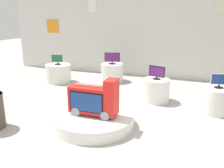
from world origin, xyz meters
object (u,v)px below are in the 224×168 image
at_px(display_pedestal_right_rear, 112,72).
at_px(tv_on_far_right, 157,72).
at_px(display_pedestal_left_rear, 217,100).
at_px(tv_on_left_rear, 220,80).
at_px(novelty_firetruck_tv, 94,100).
at_px(display_pedestal_center_rear, 58,73).
at_px(display_pedestal_far_right, 156,90).
at_px(main_display_pedestal, 94,120).
at_px(tv_on_right_rear, 112,58).
at_px(tv_on_center_rear, 57,59).

bearing_deg(display_pedestal_right_rear, tv_on_far_right, -40.43).
distance_m(display_pedestal_left_rear, tv_on_left_rear, 0.49).
relative_size(novelty_firetruck_tv, tv_on_far_right, 2.31).
bearing_deg(display_pedestal_center_rear, display_pedestal_far_right, -12.74).
height_order(display_pedestal_right_rear, display_pedestal_far_right, same).
bearing_deg(main_display_pedestal, display_pedestal_center_rear, 132.71).
distance_m(display_pedestal_right_rear, tv_on_far_right, 2.45).
bearing_deg(display_pedestal_right_rear, display_pedestal_left_rear, -28.67).
distance_m(main_display_pedestal, novelty_firetruck_tv, 0.46).
distance_m(display_pedestal_far_right, tv_on_far_right, 0.50).
bearing_deg(novelty_firetruck_tv, display_pedestal_far_right, 65.05).
bearing_deg(tv_on_far_right, tv_on_left_rear, -10.50).
height_order(display_pedestal_left_rear, display_pedestal_far_right, same).
relative_size(tv_on_left_rear, display_pedestal_center_rear, 0.46).
xyz_separation_m(main_display_pedestal, novelty_firetruck_tv, (0.02, -0.01, 0.46)).
bearing_deg(display_pedestal_right_rear, novelty_firetruck_tv, -76.00).
relative_size(display_pedestal_center_rear, tv_on_far_right, 1.97).
bearing_deg(tv_on_right_rear, main_display_pedestal, -76.26).
bearing_deg(tv_on_right_rear, tv_on_center_rear, -156.52).
height_order(tv_on_right_rear, display_pedestal_far_right, tv_on_right_rear).
distance_m(novelty_firetruck_tv, display_pedestal_far_right, 2.23).
bearing_deg(tv_on_center_rear, novelty_firetruck_tv, -47.08).
bearing_deg(display_pedestal_left_rear, display_pedestal_right_rear, 151.33).
height_order(main_display_pedestal, display_pedestal_far_right, display_pedestal_far_right).
xyz_separation_m(display_pedestal_left_rear, display_pedestal_center_rear, (-5.08, 1.09, 0.00)).
xyz_separation_m(display_pedestal_left_rear, tv_on_right_rear, (-3.36, 1.83, 0.52)).
bearing_deg(display_pedestal_left_rear, tv_on_far_right, 169.64).
xyz_separation_m(novelty_firetruck_tv, display_pedestal_center_rear, (-2.61, 2.81, -0.28)).
height_order(display_pedestal_center_rear, display_pedestal_far_right, same).
xyz_separation_m(display_pedestal_center_rear, tv_on_far_right, (3.55, -0.81, 0.50)).
distance_m(display_pedestal_left_rear, tv_on_right_rear, 3.86).
bearing_deg(tv_on_right_rear, tv_on_left_rear, -28.67).
xyz_separation_m(main_display_pedestal, display_pedestal_right_rear, (-0.87, 3.55, 0.18)).
relative_size(display_pedestal_right_rear, tv_on_far_right, 1.76).
bearing_deg(display_pedestal_right_rear, tv_on_right_rear, -104.96).
bearing_deg(tv_on_far_right, novelty_firetruck_tv, -115.03).
distance_m(novelty_firetruck_tv, display_pedestal_left_rear, 3.02).
xyz_separation_m(tv_on_left_rear, display_pedestal_center_rear, (-5.08, 1.09, -0.49)).
height_order(tv_on_center_rear, tv_on_right_rear, tv_on_right_rear).
height_order(display_pedestal_right_rear, tv_on_right_rear, tv_on_right_rear).
height_order(main_display_pedestal, tv_on_right_rear, tv_on_right_rear).
relative_size(display_pedestal_left_rear, tv_on_right_rear, 1.53).
height_order(display_pedestal_left_rear, display_pedestal_center_rear, same).
height_order(novelty_firetruck_tv, display_pedestal_far_right, novelty_firetruck_tv).
distance_m(display_pedestal_center_rear, display_pedestal_right_rear, 1.88).
distance_m(main_display_pedestal, tv_on_far_right, 2.32).
relative_size(display_pedestal_center_rear, display_pedestal_right_rear, 1.12).
bearing_deg(display_pedestal_far_right, display_pedestal_right_rear, 139.63).
bearing_deg(main_display_pedestal, display_pedestal_right_rear, 103.71).
height_order(novelty_firetruck_tv, tv_on_center_rear, novelty_firetruck_tv).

